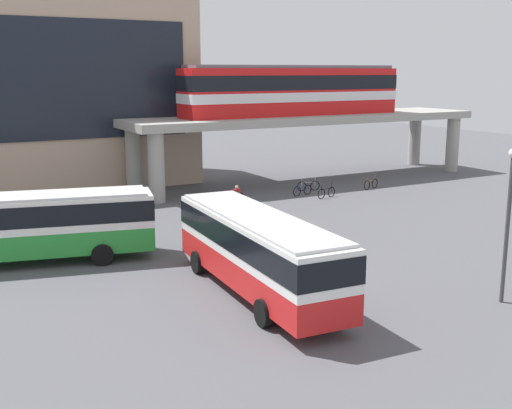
% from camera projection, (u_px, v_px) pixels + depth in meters
% --- Properties ---
extents(ground_plane, '(120.00, 120.00, 0.00)m').
position_uv_depth(ground_plane, '(198.00, 226.00, 36.57)').
color(ground_plane, '#515156').
extents(elevated_platform, '(29.92, 6.31, 5.30)m').
position_uv_depth(elevated_platform, '(308.00, 124.00, 50.74)').
color(elevated_platform, '#9E9B93').
rests_on(elevated_platform, ground_plane).
extents(train, '(18.40, 2.96, 3.84)m').
position_uv_depth(train, '(293.00, 90.00, 49.48)').
color(train, red).
rests_on(train, elevated_platform).
extents(bus_main, '(3.35, 11.20, 3.22)m').
position_uv_depth(bus_main, '(257.00, 246.00, 25.00)').
color(bus_main, red).
rests_on(bus_main, ground_plane).
extents(bus_secondary, '(11.33, 5.09, 3.22)m').
position_uv_depth(bus_secondary, '(30.00, 221.00, 29.06)').
color(bus_secondary, '#268C33').
rests_on(bus_secondary, ground_plane).
extents(bicycle_blue, '(1.77, 0.40, 1.04)m').
position_uv_depth(bicycle_blue, '(302.00, 190.00, 45.38)').
color(bicycle_blue, black).
rests_on(bicycle_blue, ground_plane).
extents(bicycle_red, '(1.75, 0.48, 1.04)m').
position_uv_depth(bicycle_red, '(231.00, 197.00, 42.81)').
color(bicycle_red, black).
rests_on(bicycle_red, ground_plane).
extents(bicycle_silver, '(1.76, 0.47, 1.04)m').
position_uv_depth(bicycle_silver, '(308.00, 186.00, 47.12)').
color(bicycle_silver, black).
rests_on(bicycle_silver, ground_plane).
extents(bicycle_brown, '(1.73, 0.59, 1.04)m').
position_uv_depth(bicycle_brown, '(371.00, 184.00, 47.86)').
color(bicycle_brown, black).
rests_on(bicycle_brown, ground_plane).
extents(bicycle_black, '(1.76, 0.45, 1.04)m').
position_uv_depth(bicycle_black, '(326.00, 193.00, 44.52)').
color(bicycle_black, black).
rests_on(bicycle_black, ground_plane).
extents(pedestrian_at_kerb, '(0.42, 0.32, 1.73)m').
position_uv_depth(pedestrian_at_kerb, '(237.00, 200.00, 39.84)').
color(pedestrian_at_kerb, maroon).
rests_on(pedestrian_at_kerb, ground_plane).
extents(lamp_post, '(0.36, 0.36, 5.94)m').
position_uv_depth(lamp_post, '(509.00, 213.00, 23.78)').
color(lamp_post, '#3F3F44').
rests_on(lamp_post, ground_plane).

